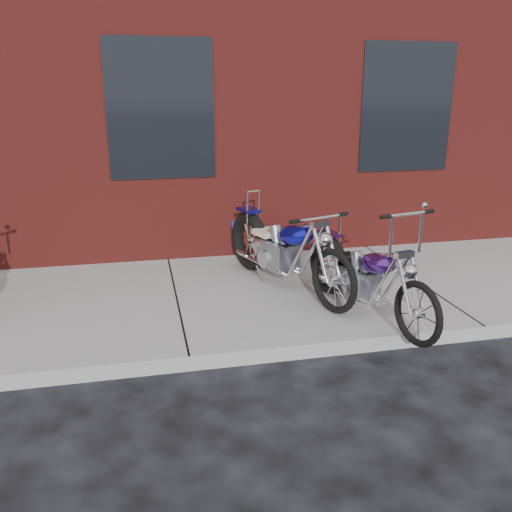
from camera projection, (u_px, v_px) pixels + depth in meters
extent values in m
plane|color=black|center=(190.00, 371.00, 4.91)|extent=(120.00, 120.00, 0.00)
cube|color=#9A9A9A|center=(177.00, 303.00, 6.29)|extent=(22.00, 3.00, 0.15)
cube|color=maroon|center=(144.00, 12.00, 11.21)|extent=(22.00, 10.00, 8.00)
torus|color=black|center=(335.00, 268.00, 6.19)|extent=(0.29, 0.71, 0.70)
torus|color=black|center=(428.00, 319.00, 4.88)|extent=(0.21, 0.63, 0.63)
cube|color=gray|center=(368.00, 286.00, 5.65)|extent=(0.35, 0.44, 0.29)
ellipsoid|color=#4A1F84|center=(386.00, 268.00, 5.34)|extent=(0.36, 0.58, 0.30)
cube|color=black|center=(355.00, 261.00, 5.81)|extent=(0.29, 0.32, 0.06)
cylinder|color=silver|center=(422.00, 289.00, 4.91)|extent=(0.10, 0.28, 0.52)
cylinder|color=silver|center=(419.00, 217.00, 4.83)|extent=(0.53, 0.15, 0.03)
cylinder|color=silver|center=(340.00, 238.00, 6.01)|extent=(0.03, 0.03, 0.47)
cylinder|color=silver|center=(364.00, 289.00, 5.92)|extent=(0.24, 0.86, 0.05)
torus|color=black|center=(256.00, 244.00, 6.99)|extent=(0.41, 0.79, 0.79)
torus|color=black|center=(344.00, 285.00, 5.61)|extent=(0.31, 0.69, 0.71)
cube|color=gray|center=(287.00, 258.00, 6.43)|extent=(0.44, 0.51, 0.33)
ellipsoid|color=#1417AF|center=(304.00, 238.00, 6.09)|extent=(0.47, 0.66, 0.34)
cube|color=beige|center=(274.00, 235.00, 6.60)|extent=(0.35, 0.38, 0.07)
cylinder|color=silver|center=(337.00, 256.00, 5.64)|extent=(0.15, 0.31, 0.59)
cylinder|color=silver|center=(330.00, 220.00, 5.65)|extent=(0.58, 0.23, 0.03)
cylinder|color=silver|center=(260.00, 214.00, 6.80)|extent=(0.03, 0.03, 0.52)
cylinder|color=silver|center=(285.00, 263.00, 6.73)|extent=(0.38, 0.94, 0.05)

